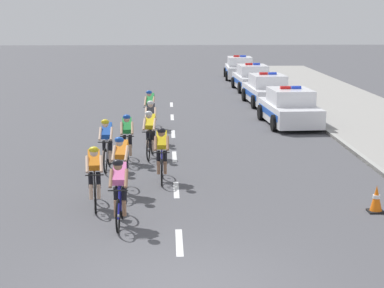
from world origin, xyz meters
name	(u,v)px	position (x,y,z in m)	size (l,w,h in m)	color
ground_plane	(182,286)	(0.00, 0.00, 0.00)	(160.00, 160.00, 0.00)	#4C4C51
kerb_edge	(328,132)	(5.85, 14.00, 0.07)	(0.16, 60.00, 0.13)	#9E9E99
lane_markings_centre	(174,157)	(0.00, 10.16, 0.00)	(0.14, 25.60, 0.01)	white
cyclist_lead	(120,190)	(-1.25, 3.29, 0.79)	(0.42, 1.72, 1.56)	black
cyclist_second	(94,175)	(-1.93, 4.65, 0.79)	(0.45, 1.72, 1.56)	black
cyclist_third	(122,164)	(-1.37, 5.81, 0.79)	(0.45, 1.72, 1.56)	black
cyclist_fourth	(162,153)	(-0.38, 7.05, 0.79)	(0.42, 1.72, 1.56)	black
cyclist_fifth	(107,143)	(-1.98, 8.53, 0.79)	(0.42, 1.72, 1.56)	black
cyclist_sixth	(150,133)	(-0.76, 10.10, 0.79)	(0.45, 1.72, 1.56)	black
cyclist_seventh	(127,137)	(-1.44, 9.41, 0.79)	(0.43, 1.72, 1.56)	black
cyclist_eighth	(151,121)	(-0.79, 12.50, 0.79)	(0.42, 1.72, 1.56)	black
cyclist_ninth	(150,108)	(-0.89, 15.48, 0.79)	(0.45, 1.72, 1.56)	black
police_car_nearest	(289,108)	(4.72, 15.99, 0.68)	(2.17, 4.49, 1.59)	white
police_car_second	(267,91)	(4.72, 22.07, 0.68)	(2.16, 4.48, 1.59)	white
police_car_third	(252,79)	(4.72, 27.95, 0.68)	(2.12, 4.46, 1.59)	white
police_car_furthest	(239,69)	(4.71, 34.76, 0.68)	(2.13, 4.47, 1.59)	white
traffic_cone_near	(376,199)	(4.56, 4.04, 0.31)	(0.36, 0.36, 0.64)	black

